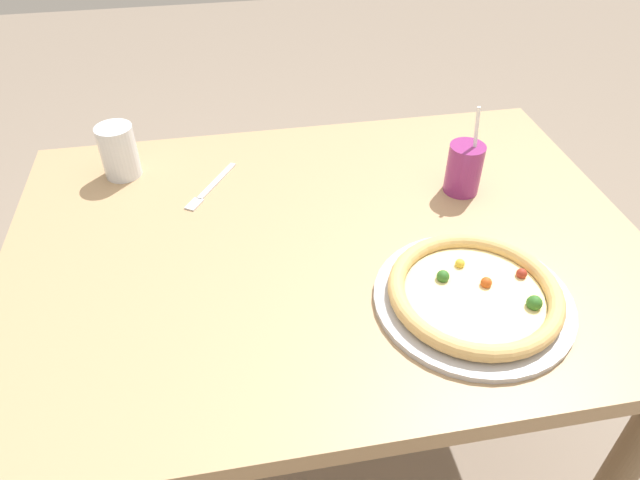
% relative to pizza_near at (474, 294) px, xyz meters
% --- Properties ---
extents(ground_plane, '(8.00, 8.00, 0.00)m').
position_rel_pizza_near_xyz_m(ground_plane, '(-0.23, 0.23, -0.77)').
color(ground_plane, gray).
extents(dining_table, '(1.31, 0.95, 0.75)m').
position_rel_pizza_near_xyz_m(dining_table, '(-0.23, 0.23, -0.12)').
color(dining_table, tan).
rests_on(dining_table, ground).
extents(pizza_near, '(0.36, 0.36, 0.04)m').
position_rel_pizza_near_xyz_m(pizza_near, '(0.00, 0.00, 0.00)').
color(pizza_near, '#B7B7BC').
rests_on(pizza_near, dining_table).
extents(drink_cup_colored, '(0.08, 0.08, 0.21)m').
position_rel_pizza_near_xyz_m(drink_cup_colored, '(0.11, 0.34, 0.04)').
color(drink_cup_colored, '#8C2D72').
rests_on(drink_cup_colored, dining_table).
extents(water_cup_clear, '(0.08, 0.08, 0.13)m').
position_rel_pizza_near_xyz_m(water_cup_clear, '(-0.66, 0.55, 0.04)').
color(water_cup_clear, silver).
rests_on(water_cup_clear, dining_table).
extents(fork, '(0.12, 0.18, 0.00)m').
position_rel_pizza_near_xyz_m(fork, '(-0.46, 0.45, -0.02)').
color(fork, silver).
rests_on(fork, dining_table).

